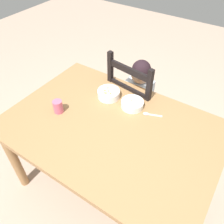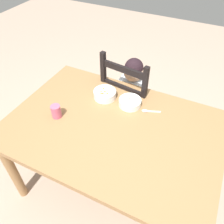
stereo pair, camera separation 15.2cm
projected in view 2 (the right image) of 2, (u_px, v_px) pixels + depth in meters
ground_plane at (113, 183)px, 2.08m from camera, size 8.00×8.00×0.00m
dining_table at (113, 135)px, 1.63m from camera, size 1.45×1.00×0.74m
dining_chair at (129, 105)px, 2.15m from camera, size 0.47×0.47×1.01m
child_figure at (131, 93)px, 2.04m from camera, size 0.32×0.31×0.93m
bowl_of_peas at (130, 102)px, 1.71m from camera, size 0.17×0.17×0.05m
bowl_of_carrots at (105, 94)px, 1.77m from camera, size 0.17×0.17×0.06m
spoon at (148, 111)px, 1.67m from camera, size 0.14×0.07×0.01m
drinking_cup at (56, 111)px, 1.61m from camera, size 0.07×0.07×0.10m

